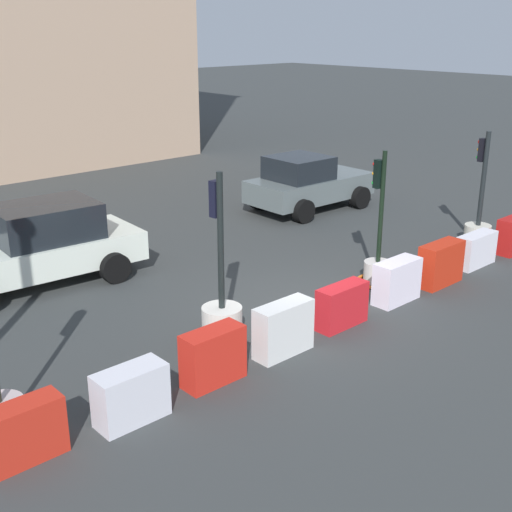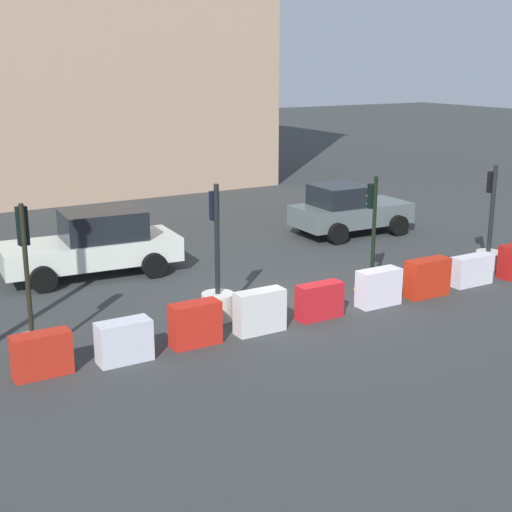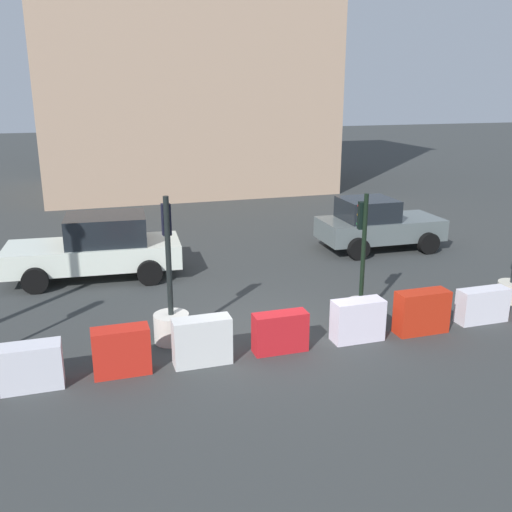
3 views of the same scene
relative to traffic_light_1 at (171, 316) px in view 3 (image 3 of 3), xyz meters
The scene contains 13 objects.
ground_plane 2.09m from the traffic_light_1, ahead, with size 120.00×120.00×0.00m, color #343737.
traffic_light_1 is the anchor object (origin of this frame).
traffic_light_2 4.16m from the traffic_light_1, ahead, with size 0.89×0.89×2.86m.
construction_barrier_1 2.84m from the traffic_light_1, 155.90° to the right, with size 1.03×0.47×0.80m.
construction_barrier_2 1.54m from the traffic_light_1, 134.46° to the right, with size 1.02×0.43×0.88m.
construction_barrier_3 1.22m from the traffic_light_1, 71.44° to the right, with size 1.08×0.40×0.91m.
construction_barrier_4 2.24m from the traffic_light_1, 29.21° to the right, with size 1.07×0.39×0.79m.
construction_barrier_5 3.79m from the traffic_light_1, 16.50° to the right, with size 1.06×0.44×0.86m.
construction_barrier_6 5.22m from the traffic_light_1, 12.57° to the right, with size 1.13×0.43×0.91m.
construction_barrier_7 6.78m from the traffic_light_1, ahead, with size 1.15×0.40×0.76m.
car_grey_saloon 8.89m from the traffic_light_1, 33.88° to the left, with size 3.88×2.25×1.64m.
car_white_van 4.84m from the traffic_light_1, 104.52° to the left, with size 4.69×2.44×1.71m.
building_main_facade 20.75m from the traffic_light_1, 78.64° to the left, with size 14.07×9.24×17.73m.
Camera 3 is at (-3.56, -10.49, 4.99)m, focal length 39.92 mm.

